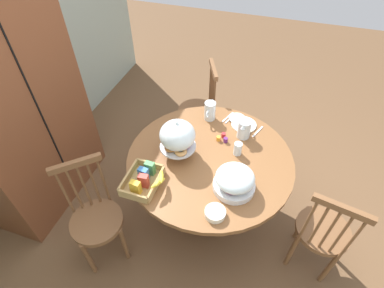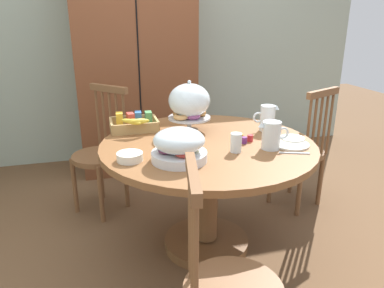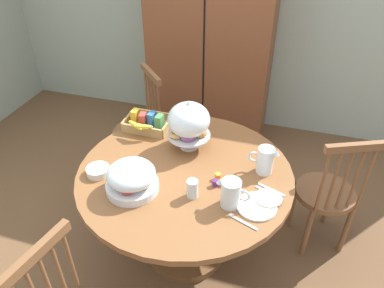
% 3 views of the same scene
% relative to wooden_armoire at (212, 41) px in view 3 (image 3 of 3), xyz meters
% --- Properties ---
extents(ground_plane, '(10.00, 10.00, 0.00)m').
position_rel_wooden_armoire_xyz_m(ground_plane, '(0.14, -1.50, -0.98)').
color(ground_plane, brown).
extents(wooden_armoire, '(1.18, 0.60, 1.96)m').
position_rel_wooden_armoire_xyz_m(wooden_armoire, '(0.00, 0.00, 0.00)').
color(wooden_armoire, brown).
rests_on(wooden_armoire, ground_plane).
extents(dining_table, '(1.31, 1.31, 0.74)m').
position_rel_wooden_armoire_xyz_m(dining_table, '(0.24, -1.57, -0.44)').
color(dining_table, brown).
rests_on(dining_table, ground_plane).
extents(windsor_chair_near_window, '(0.47, 0.47, 0.97)m').
position_rel_wooden_armoire_xyz_m(windsor_chair_near_window, '(-0.40, -0.85, -0.53)').
color(windsor_chair_near_window, brown).
rests_on(windsor_chair_near_window, ground_plane).
extents(windsor_chair_facing_door, '(0.44, 0.44, 0.97)m').
position_rel_wooden_armoire_xyz_m(windsor_chair_facing_door, '(1.12, -1.20, -0.53)').
color(windsor_chair_facing_door, brown).
rests_on(windsor_chair_facing_door, ground_plane).
extents(pastry_stand_with_dome, '(0.28, 0.28, 0.34)m').
position_rel_wooden_armoire_xyz_m(pastry_stand_with_dome, '(0.18, -1.32, -0.05)').
color(pastry_stand_with_dome, silver).
rests_on(pastry_stand_with_dome, dining_table).
extents(fruit_platter_covered, '(0.30, 0.30, 0.18)m').
position_rel_wooden_armoire_xyz_m(fruit_platter_covered, '(-0.00, -1.81, -0.16)').
color(fruit_platter_covered, silver).
rests_on(fruit_platter_covered, dining_table).
extents(orange_juice_pitcher, '(0.18, 0.10, 0.17)m').
position_rel_wooden_armoire_xyz_m(orange_juice_pitcher, '(0.69, -1.43, -0.17)').
color(orange_juice_pitcher, silver).
rests_on(orange_juice_pitcher, dining_table).
extents(milk_pitcher, '(0.19, 0.11, 0.17)m').
position_rel_wooden_armoire_xyz_m(milk_pitcher, '(0.56, -1.77, -0.17)').
color(milk_pitcher, silver).
rests_on(milk_pitcher, dining_table).
extents(cereal_basket, '(0.32, 0.30, 0.12)m').
position_rel_wooden_armoire_xyz_m(cereal_basket, '(-0.16, -1.19, -0.20)').
color(cereal_basket, tan).
rests_on(cereal_basket, dining_table).
extents(china_plate_large, '(0.22, 0.22, 0.01)m').
position_rel_wooden_armoire_xyz_m(china_plate_large, '(0.70, -1.74, -0.24)').
color(china_plate_large, white).
rests_on(china_plate_large, dining_table).
extents(china_plate_small, '(0.15, 0.15, 0.01)m').
position_rel_wooden_armoire_xyz_m(china_plate_small, '(0.75, -1.67, -0.23)').
color(china_plate_small, white).
rests_on(china_plate_small, china_plate_large).
extents(cereal_bowl, '(0.14, 0.14, 0.04)m').
position_rel_wooden_armoire_xyz_m(cereal_bowl, '(-0.26, -1.74, -0.22)').
color(cereal_bowl, white).
rests_on(cereal_bowl, dining_table).
extents(drinking_glass, '(0.06, 0.06, 0.11)m').
position_rel_wooden_armoire_xyz_m(drinking_glass, '(0.34, -1.76, -0.19)').
color(drinking_glass, silver).
rests_on(drinking_glass, dining_table).
extents(jam_jar_strawberry, '(0.04, 0.04, 0.04)m').
position_rel_wooden_armoire_xyz_m(jam_jar_strawberry, '(0.50, -1.61, -0.22)').
color(jam_jar_strawberry, '#B7282D').
rests_on(jam_jar_strawberry, dining_table).
extents(jam_jar_apricot, '(0.04, 0.04, 0.04)m').
position_rel_wooden_armoire_xyz_m(jam_jar_apricot, '(0.44, -1.58, -0.22)').
color(jam_jar_apricot, orange).
rests_on(jam_jar_apricot, dining_table).
extents(jam_jar_grape, '(0.04, 0.04, 0.04)m').
position_rel_wooden_armoire_xyz_m(jam_jar_grape, '(0.44, -1.64, -0.22)').
color(jam_jar_grape, '#5B2366').
rests_on(jam_jar_grape, dining_table).
extents(table_knife, '(0.16, 0.07, 0.01)m').
position_rel_wooden_armoire_xyz_m(table_knife, '(0.75, -1.61, -0.24)').
color(table_knife, silver).
rests_on(table_knife, dining_table).
extents(dinner_fork, '(0.16, 0.07, 0.01)m').
position_rel_wooden_armoire_xyz_m(dinner_fork, '(0.76, -1.59, -0.24)').
color(dinner_fork, silver).
rests_on(dinner_fork, dining_table).
extents(soup_spoon, '(0.16, 0.07, 0.01)m').
position_rel_wooden_armoire_xyz_m(soup_spoon, '(0.65, -1.87, -0.24)').
color(soup_spoon, silver).
rests_on(soup_spoon, dining_table).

